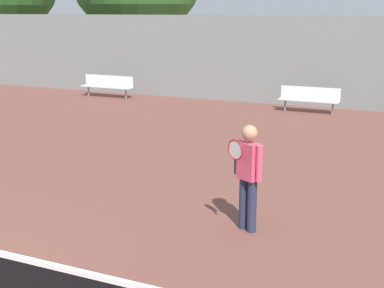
# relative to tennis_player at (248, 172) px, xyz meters

# --- Properties ---
(tennis_player) EXTENTS (0.52, 0.50, 1.65)m
(tennis_player) POSITION_rel_tennis_player_xyz_m (0.00, 0.00, 0.00)
(tennis_player) COLOR #282D47
(tennis_player) RESTS_ON ground_plane
(bench_adjacent_court) EXTENTS (1.96, 0.40, 0.84)m
(bench_adjacent_court) POSITION_rel_tennis_player_xyz_m (-1.26, 10.14, -0.43)
(bench_adjacent_court) COLOR white
(bench_adjacent_court) RESTS_ON ground_plane
(bench_by_gate) EXTENTS (2.14, 0.40, 0.84)m
(bench_by_gate) POSITION_rel_tennis_player_xyz_m (-9.09, 10.15, -0.43)
(bench_by_gate) COLOR white
(bench_by_gate) RESTS_ON ground_plane
(back_fence) EXTENTS (31.93, 0.06, 3.12)m
(back_fence) POSITION_rel_tennis_player_xyz_m (-2.95, 11.30, 0.62)
(back_fence) COLOR gray
(back_fence) RESTS_ON ground_plane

